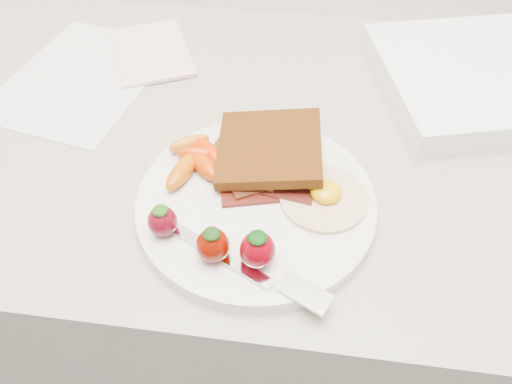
# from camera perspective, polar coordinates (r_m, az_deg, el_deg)

# --- Properties ---
(counter) EXTENTS (2.00, 0.60, 0.90)m
(counter) POSITION_cam_1_polar(r_m,az_deg,el_deg) (1.02, 1.57, -11.97)
(counter) COLOR gray
(counter) RESTS_ON ground
(plate) EXTENTS (0.27, 0.27, 0.02)m
(plate) POSITION_cam_1_polar(r_m,az_deg,el_deg) (0.57, 0.00, -1.26)
(plate) COLOR white
(plate) RESTS_ON counter
(toast_lower) EXTENTS (0.12, 0.12, 0.01)m
(toast_lower) POSITION_cam_1_polar(r_m,az_deg,el_deg) (0.60, -0.42, 4.33)
(toast_lower) COLOR #4D3011
(toast_lower) RESTS_ON plate
(toast_upper) EXTENTS (0.13, 0.13, 0.03)m
(toast_upper) POSITION_cam_1_polar(r_m,az_deg,el_deg) (0.59, 1.57, 5.09)
(toast_upper) COLOR #391708
(toast_upper) RESTS_ON toast_lower
(fried_egg) EXTENTS (0.10, 0.10, 0.02)m
(fried_egg) POSITION_cam_1_polar(r_m,az_deg,el_deg) (0.56, 7.81, -0.46)
(fried_egg) COLOR white
(fried_egg) RESTS_ON plate
(bacon_strips) EXTENTS (0.11, 0.07, 0.01)m
(bacon_strips) POSITION_cam_1_polar(r_m,az_deg,el_deg) (0.56, 1.41, 0.26)
(bacon_strips) COLOR black
(bacon_strips) RESTS_ON plate
(baby_carrots) EXTENTS (0.08, 0.10, 0.02)m
(baby_carrots) POSITION_cam_1_polar(r_m,az_deg,el_deg) (0.59, -6.88, 3.87)
(baby_carrots) COLOR #C33C07
(baby_carrots) RESTS_ON plate
(strawberries) EXTENTS (0.14, 0.06, 0.04)m
(strawberries) POSITION_cam_1_polar(r_m,az_deg,el_deg) (0.50, -4.50, -5.50)
(strawberries) COLOR #580513
(strawberries) RESTS_ON plate
(fork) EXTENTS (0.18, 0.09, 0.00)m
(fork) POSITION_cam_1_polar(r_m,az_deg,el_deg) (0.50, 0.03, -8.99)
(fork) COLOR silver
(fork) RESTS_ON plate
(paper_sheet) EXTENTS (0.25, 0.30, 0.00)m
(paper_sheet) POSITION_cam_1_polar(r_m,az_deg,el_deg) (0.80, -19.28, 12.24)
(paper_sheet) COLOR silver
(paper_sheet) RESTS_ON counter
(notepad) EXTENTS (0.17, 0.19, 0.01)m
(notepad) POSITION_cam_1_polar(r_m,az_deg,el_deg) (0.82, -11.84, 15.41)
(notepad) COLOR #F5C8D2
(notepad) RESTS_ON paper_sheet
(appliance) EXTENTS (0.38, 0.33, 0.04)m
(appliance) POSITION_cam_1_polar(r_m,az_deg,el_deg) (0.80, 25.74, 11.79)
(appliance) COLOR white
(appliance) RESTS_ON counter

